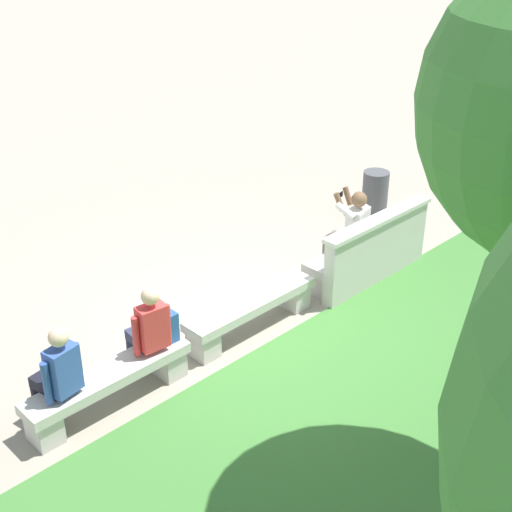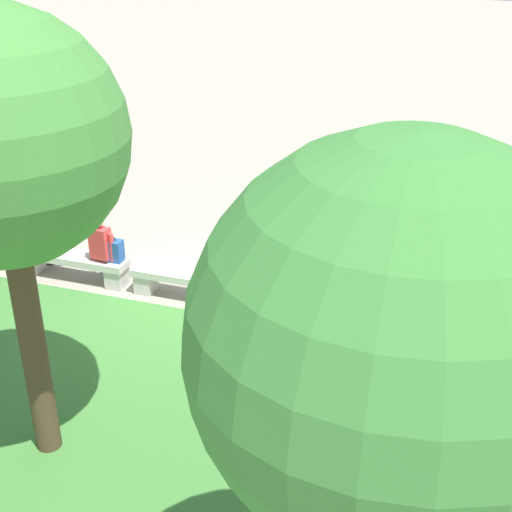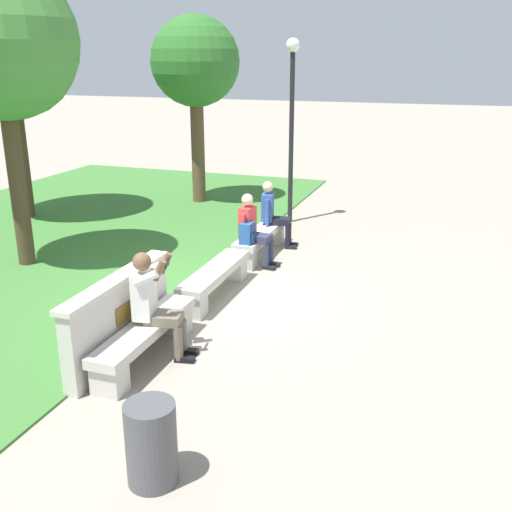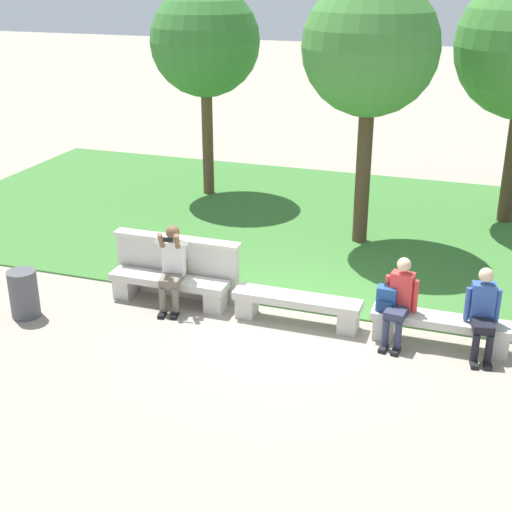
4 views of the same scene
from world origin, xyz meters
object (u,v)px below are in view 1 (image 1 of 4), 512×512
(bench_near, at_px, (251,310))
(person_companion, at_px, (57,374))
(bench_main, at_px, (357,255))
(person_photographer, at_px, (349,229))
(trash_bin, at_px, (375,193))
(bench_mid, at_px, (109,383))
(person_distant, at_px, (148,330))
(backpack, at_px, (164,328))

(bench_near, relative_size, person_companion, 1.55)
(bench_main, xyz_separation_m, person_photographer, (0.12, -0.08, 0.44))
(person_photographer, height_order, trash_bin, person_photographer)
(person_photographer, bearing_deg, bench_near, 2.17)
(bench_main, height_order, person_companion, person_companion)
(bench_mid, relative_size, person_distant, 1.55)
(bench_near, height_order, person_companion, person_companion)
(bench_near, height_order, person_distant, person_distant)
(bench_main, bearing_deg, person_photographer, -33.25)
(bench_mid, bearing_deg, person_photographer, -178.95)
(person_distant, bearing_deg, bench_mid, 6.29)
(bench_near, xyz_separation_m, person_companion, (2.66, -0.07, 0.37))
(bench_mid, xyz_separation_m, person_distant, (-0.60, -0.07, 0.37))
(bench_mid, distance_m, person_distant, 0.71)
(person_photographer, bearing_deg, bench_main, 146.75)
(bench_main, xyz_separation_m, person_companion, (4.78, -0.07, 0.37))
(bench_mid, bearing_deg, backpack, -177.70)
(bench_near, bearing_deg, bench_main, 180.00)
(bench_main, bearing_deg, bench_mid, 0.00)
(person_companion, relative_size, trash_bin, 1.68)
(bench_main, relative_size, backpack, 4.57)
(backpack, xyz_separation_m, trash_bin, (-5.37, -1.10, -0.25))
(bench_mid, distance_m, trash_bin, 6.26)
(bench_near, xyz_separation_m, backpack, (1.34, -0.03, 0.33))
(bench_near, xyz_separation_m, person_photographer, (-2.01, -0.08, 0.44))
(person_distant, xyz_separation_m, backpack, (-0.18, 0.03, -0.05))
(backpack, bearing_deg, bench_main, 179.48)
(bench_near, bearing_deg, person_companion, -1.40)
(trash_bin, bearing_deg, bench_main, 30.63)
(person_companion, xyz_separation_m, trash_bin, (-6.69, -1.07, -0.30))
(trash_bin, bearing_deg, bench_near, 15.67)
(bench_near, relative_size, person_distant, 1.55)
(bench_main, xyz_separation_m, bench_mid, (4.24, 0.00, 0.00))
(bench_mid, height_order, backpack, backpack)
(bench_main, relative_size, person_companion, 1.55)
(bench_main, relative_size, person_photographer, 1.48)
(trash_bin, bearing_deg, bench_mid, 10.42)
(bench_near, relative_size, person_photographer, 1.48)
(person_photographer, xyz_separation_m, person_companion, (4.66, 0.01, -0.06))
(person_distant, bearing_deg, bench_near, 177.52)
(person_photographer, height_order, person_distant, person_photographer)
(bench_main, distance_m, person_photographer, 0.46)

